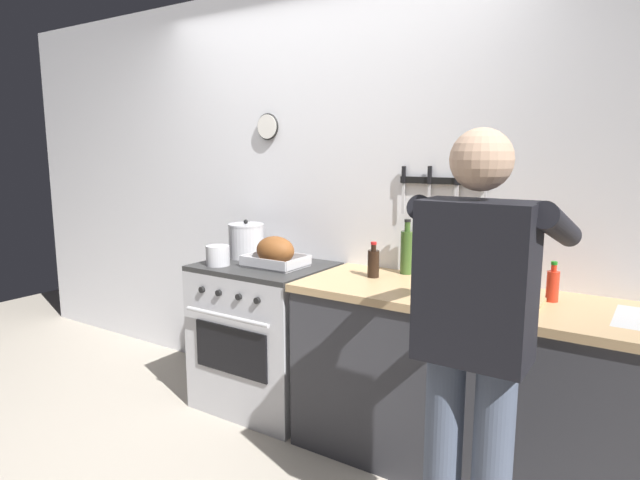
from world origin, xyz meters
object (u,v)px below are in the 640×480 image
object	(u,v)px
bottle_olive_oil	(407,251)
stove	(265,335)
bottle_vinegar	(453,272)
stock_pot	(246,241)
saucepan	(218,255)
cutting_board	(499,300)
bottle_soy_sauce	(373,263)
person_cook	(475,333)
bottle_hot_sauce	(553,285)
roasting_pan	(275,253)
bottle_wine_red	(512,270)

from	to	relation	value
bottle_olive_oil	stove	bearing A→B (deg)	-163.65
bottle_vinegar	stock_pot	bearing A→B (deg)	177.07
saucepan	bottle_vinegar	distance (m)	1.40
cutting_board	bottle_soy_sauce	world-z (taller)	bottle_soy_sauce
person_cook	bottle_hot_sauce	xyz separation A→B (m)	(0.11, 0.77, 0.02)
roasting_pan	cutting_board	distance (m)	1.33
person_cook	bottle_vinegar	distance (m)	0.79
person_cook	bottle_olive_oil	size ratio (longest dim) A/B	5.40
bottle_vinegar	bottle_olive_oil	size ratio (longest dim) A/B	0.74
bottle_hot_sauce	bottle_soy_sauce	world-z (taller)	bottle_soy_sauce
bottle_hot_sauce	stove	bearing A→B (deg)	-176.72
bottle_olive_oil	bottle_vinegar	bearing A→B (deg)	-31.59
saucepan	bottle_wine_red	size ratio (longest dim) A/B	0.45
stove	bottle_wine_red	distance (m)	1.55
saucepan	person_cook	bearing A→B (deg)	-16.32
roasting_pan	bottle_vinegar	distance (m)	1.08
roasting_pan	stock_pot	size ratio (longest dim) A/B	1.43
bottle_olive_oil	saucepan	bearing A→B (deg)	-158.06
bottle_soy_sauce	roasting_pan	bearing A→B (deg)	-173.31
bottle_wine_red	roasting_pan	bearing A→B (deg)	-176.86
person_cook	bottle_vinegar	size ratio (longest dim) A/B	7.34
bottle_vinegar	cutting_board	bearing A→B (deg)	-19.11
bottle_wine_red	bottle_olive_oil	bearing A→B (deg)	163.88
stove	cutting_board	world-z (taller)	cutting_board
stock_pot	bottle_hot_sauce	world-z (taller)	stock_pot
person_cook	saucepan	bearing A→B (deg)	65.62
stock_pot	person_cook	bearing A→B (deg)	-24.27
stock_pot	bottle_vinegar	size ratio (longest dim) A/B	1.09
person_cook	roasting_pan	world-z (taller)	person_cook
stove	bottle_wine_red	bearing A→B (deg)	2.62
cutting_board	bottle_soy_sauce	xyz separation A→B (m)	(-0.71, 0.12, 0.07)
person_cook	cutting_board	world-z (taller)	person_cook
stock_pot	roasting_pan	bearing A→B (deg)	-19.03
stock_pot	saucepan	xyz separation A→B (m)	(0.02, -0.28, -0.05)
stock_pot	bottle_vinegar	world-z (taller)	stock_pot
stove	saucepan	size ratio (longest dim) A/B	6.37
saucepan	bottle_wine_red	world-z (taller)	bottle_wine_red
roasting_pan	stove	bearing A→B (deg)	175.23
cutting_board	bottle_wine_red	size ratio (longest dim) A/B	1.16
person_cook	roasting_pan	distance (m)	1.56
bottle_vinegar	bottle_olive_oil	xyz separation A→B (m)	(-0.34, 0.21, 0.03)
person_cook	stock_pot	bearing A→B (deg)	57.67
person_cook	bottle_wine_red	xyz separation A→B (m)	(-0.06, 0.74, 0.08)
stove	bottle_olive_oil	bearing A→B (deg)	16.35
stock_pot	bottle_olive_oil	distance (m)	1.07
bottle_vinegar	bottle_soy_sauce	world-z (taller)	bottle_vinegar
bottle_hot_sauce	bottle_wine_red	world-z (taller)	bottle_wine_red
person_cook	bottle_wine_red	distance (m)	0.75
stock_pot	bottle_olive_oil	bearing A→B (deg)	7.50
stock_pot	bottle_wine_red	world-z (taller)	bottle_wine_red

